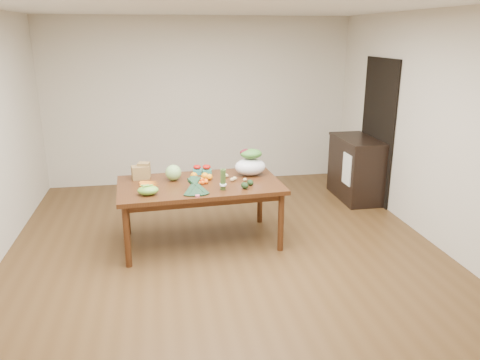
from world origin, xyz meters
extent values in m
plane|color=#52381C|center=(0.00, 0.00, 0.00)|extent=(6.00, 6.00, 0.00)
cube|color=white|center=(0.00, 0.00, 2.70)|extent=(5.00, 6.00, 0.02)
cube|color=beige|center=(0.00, 3.00, 1.35)|extent=(5.00, 0.02, 2.70)
cube|color=beige|center=(0.00, -3.00, 1.35)|extent=(5.00, 0.02, 2.70)
cube|color=beige|center=(2.50, 0.00, 1.35)|extent=(0.02, 6.00, 2.70)
cube|color=#41220F|center=(-0.25, 0.49, 0.38)|extent=(1.94, 1.15, 0.75)
cube|color=black|center=(2.48, 1.60, 1.05)|extent=(0.02, 1.00, 2.10)
cube|color=black|center=(2.22, 1.68, 0.47)|extent=(0.52, 1.02, 0.94)
cube|color=white|center=(1.96, 1.40, 0.55)|extent=(0.02, 0.28, 0.45)
sphere|color=#8EBC6C|center=(-0.55, 0.66, 0.84)|extent=(0.19, 0.19, 0.19)
sphere|color=orange|center=(-0.30, 0.66, 0.79)|extent=(0.09, 0.09, 0.09)
sphere|color=orange|center=(-0.18, 0.63, 0.79)|extent=(0.09, 0.09, 0.09)
sphere|color=orange|center=(-0.12, 0.60, 0.79)|extent=(0.07, 0.07, 0.07)
ellipsoid|color=#6DA939|center=(-0.84, 0.18, 0.80)|extent=(0.23, 0.17, 0.10)
ellipsoid|color=tan|center=(0.04, 0.53, 0.77)|extent=(0.05, 0.05, 0.05)
ellipsoid|color=tan|center=(0.13, 0.49, 0.77)|extent=(0.06, 0.05, 0.05)
ellipsoid|color=#D1BB78|center=(0.17, 0.53, 0.77)|extent=(0.05, 0.05, 0.05)
ellipsoid|color=tan|center=(0.09, 0.66, 0.77)|extent=(0.06, 0.05, 0.05)
ellipsoid|color=tan|center=(0.28, 0.47, 0.77)|extent=(0.05, 0.04, 0.04)
ellipsoid|color=black|center=(0.23, 0.20, 0.79)|extent=(0.10, 0.13, 0.08)
ellipsoid|color=black|center=(0.32, 0.31, 0.78)|extent=(0.09, 0.11, 0.07)
camera|label=1|loc=(-0.70, -4.72, 2.42)|focal=35.00mm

